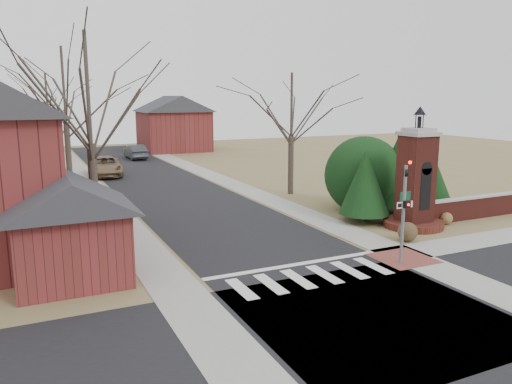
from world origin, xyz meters
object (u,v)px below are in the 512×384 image
pickup_truck (105,166)px  sign_post (404,209)px  traffic_signal_pole (404,204)px  distant_car (135,152)px  brick_gate_monument (415,188)px

pickup_truck → sign_post: bearing=-66.6°
sign_post → pickup_truck: (-8.99, 28.31, -1.10)m
traffic_signal_pole → distant_car: traffic_signal_pole is taller
traffic_signal_pole → brick_gate_monument: bearing=43.2°
brick_gate_monument → sign_post: bearing=-138.6°
pickup_truck → distant_car: pickup_truck is taller
traffic_signal_pole → distant_car: bearing=93.8°
traffic_signal_pole → sign_post: (1.29, 1.41, -0.64)m
traffic_signal_pole → brick_gate_monument: brick_gate_monument is taller
traffic_signal_pole → sign_post: 2.02m
traffic_signal_pole → brick_gate_monument: 6.47m
traffic_signal_pole → pickup_truck: bearing=104.5°
sign_post → brick_gate_monument: 4.55m
brick_gate_monument → pickup_truck: (-12.40, 25.30, -1.31)m
traffic_signal_pole → sign_post: traffic_signal_pole is taller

